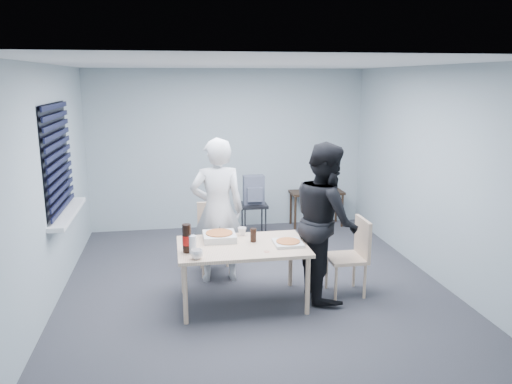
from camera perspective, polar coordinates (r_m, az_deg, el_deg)
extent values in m
plane|color=#303034|center=(6.17, -0.28, -10.46)|extent=(5.00, 5.00, 0.00)
plane|color=white|center=(5.67, -0.31, 14.46)|extent=(5.00, 5.00, 0.00)
plane|color=#9DACB0|center=(8.22, -3.17, 4.85)|extent=(4.50, 0.00, 4.50)
plane|color=#9DACB0|center=(3.42, 6.64, -6.74)|extent=(4.50, 0.00, 4.50)
plane|color=#9DACB0|center=(5.85, -22.58, 0.61)|extent=(0.00, 5.00, 5.00)
plane|color=#9DACB0|center=(6.53, 19.59, 2.03)|extent=(0.00, 5.00, 5.00)
plane|color=black|center=(6.19, -21.85, 3.65)|extent=(0.00, 1.30, 1.30)
cube|color=black|center=(6.19, -21.58, 3.67)|extent=(0.04, 1.30, 1.25)
cube|color=silver|center=(6.31, -20.69, -2.28)|extent=(0.18, 1.42, 0.05)
cube|color=beige|center=(5.44, -1.59, -6.26)|extent=(1.39, 0.88, 0.04)
cylinder|color=beige|center=(5.17, -8.09, -11.51)|extent=(0.05, 0.05, 0.64)
cylinder|color=beige|center=(5.87, -8.33, -8.46)|extent=(0.05, 0.05, 0.64)
cylinder|color=beige|center=(5.34, 5.92, -10.61)|extent=(0.05, 0.05, 0.64)
cylinder|color=beige|center=(6.03, 3.97, -7.79)|extent=(0.05, 0.05, 0.64)
cube|color=beige|center=(6.40, -4.68, -5.52)|extent=(0.42, 0.42, 0.04)
cube|color=beige|center=(6.51, -4.87, -2.99)|extent=(0.42, 0.04, 0.44)
cylinder|color=beige|center=(6.30, -6.06, -8.02)|extent=(0.03, 0.03, 0.41)
cylinder|color=beige|center=(6.62, -6.26, -6.98)|extent=(0.03, 0.03, 0.41)
cylinder|color=beige|center=(6.33, -2.96, -7.86)|extent=(0.03, 0.03, 0.41)
cylinder|color=beige|center=(6.64, -3.31, -6.84)|extent=(0.03, 0.03, 0.41)
cube|color=beige|center=(5.86, 10.25, -7.45)|extent=(0.42, 0.42, 0.04)
cube|color=beige|center=(5.84, 12.11, -5.09)|extent=(0.04, 0.42, 0.44)
cylinder|color=beige|center=(5.73, 9.12, -10.27)|extent=(0.03, 0.03, 0.41)
cylinder|color=beige|center=(6.03, 8.08, -9.04)|extent=(0.03, 0.03, 0.41)
cylinder|color=beige|center=(5.85, 12.32, -9.94)|extent=(0.03, 0.03, 0.41)
cylinder|color=beige|center=(6.14, 11.14, -8.76)|extent=(0.03, 0.03, 0.41)
imported|color=silver|center=(6.03, -4.42, -2.14)|extent=(0.65, 0.42, 1.77)
imported|color=black|center=(5.65, 7.95, -3.25)|extent=(0.47, 0.86, 1.77)
cube|color=#332216|center=(8.43, 6.95, -0.05)|extent=(0.89, 0.40, 0.04)
cylinder|color=#332216|center=(8.25, 4.51, -2.40)|extent=(0.04, 0.04, 0.55)
cylinder|color=#332216|center=(8.54, 4.00, -1.85)|extent=(0.04, 0.04, 0.55)
cylinder|color=#332216|center=(8.48, 9.82, -2.13)|extent=(0.04, 0.04, 0.55)
cylinder|color=#332216|center=(8.77, 9.14, -1.61)|extent=(0.04, 0.04, 0.55)
cube|color=black|center=(7.70, -0.27, -1.50)|extent=(0.40, 0.40, 0.04)
cylinder|color=black|center=(7.60, -1.25, -3.87)|extent=(0.04, 0.04, 0.51)
cylinder|color=black|center=(7.90, -1.60, -3.21)|extent=(0.04, 0.04, 0.51)
cylinder|color=black|center=(7.65, 1.11, -3.75)|extent=(0.04, 0.04, 0.51)
cylinder|color=black|center=(7.95, 0.68, -3.11)|extent=(0.04, 0.04, 0.51)
cube|color=slate|center=(7.65, -0.27, 0.27)|extent=(0.32, 0.17, 0.44)
cube|color=slate|center=(7.55, -0.12, -0.31)|extent=(0.23, 0.06, 0.21)
cube|color=silver|center=(5.61, -4.21, -5.30)|extent=(0.36, 0.36, 0.04)
cube|color=silver|center=(5.60, -4.21, -4.93)|extent=(0.36, 0.36, 0.04)
cylinder|color=#CC7F38|center=(5.59, -4.22, -4.68)|extent=(0.30, 0.30, 0.01)
cube|color=silver|center=(5.46, 3.68, -5.85)|extent=(0.31, 0.31, 0.03)
cylinder|color=#CC7F38|center=(5.45, 3.68, -5.64)|extent=(0.26, 0.26, 0.01)
imported|color=white|center=(5.06, -6.78, -7.07)|extent=(0.17, 0.17, 0.10)
imported|color=white|center=(5.75, -1.60, -4.52)|extent=(0.10, 0.10, 0.09)
cylinder|color=black|center=(5.52, -0.31, -4.95)|extent=(0.08, 0.08, 0.15)
cylinder|color=black|center=(5.22, -7.92, -5.27)|extent=(0.09, 0.09, 0.30)
cylinder|color=red|center=(5.23, -7.91, -5.48)|extent=(0.09, 0.09, 0.10)
cylinder|color=silver|center=(5.21, -7.26, -5.95)|extent=(0.10, 0.10, 0.19)
torus|color=red|center=(5.23, 1.24, -6.83)|extent=(0.07, 0.07, 0.00)
cube|color=white|center=(8.38, 5.98, 0.06)|extent=(0.23, 0.31, 0.01)
cube|color=black|center=(8.48, 8.40, 0.32)|extent=(0.15, 0.13, 0.06)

